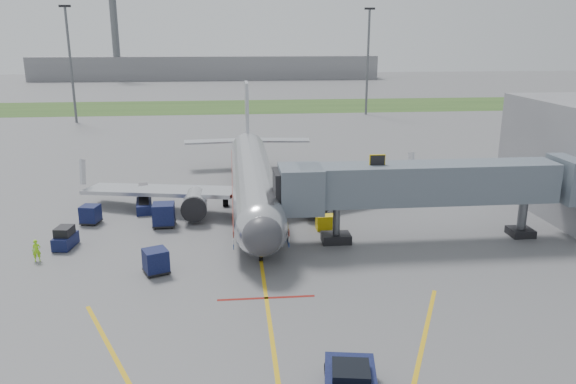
{
  "coord_description": "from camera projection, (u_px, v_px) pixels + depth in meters",
  "views": [
    {
      "loc": [
        -1.81,
        -35.29,
        15.64
      ],
      "look_at": [
        2.59,
        8.4,
        3.2
      ],
      "focal_mm": 35.0,
      "sensor_mm": 36.0,
      "label": 1
    }
  ],
  "objects": [
    {
      "name": "jet_bridge",
      "position": [
        425.0,
        184.0,
        43.03
      ],
      "size": [
        25.3,
        4.0,
        6.9
      ],
      "color": "slate",
      "rests_on": "ground"
    },
    {
      "name": "light_mast_left",
      "position": [
        70.0,
        62.0,
        99.4
      ],
      "size": [
        2.0,
        0.44,
        20.4
      ],
      "color": "#595B60",
      "rests_on": "ground"
    },
    {
      "name": "ground",
      "position": [
        263.0,
        272.0,
        38.22
      ],
      "size": [
        400.0,
        400.0,
        0.0
      ],
      "primitive_type": "plane",
      "color": "#565659",
      "rests_on": "ground"
    },
    {
      "name": "grass_strip",
      "position": [
        240.0,
        107.0,
        124.38
      ],
      "size": [
        300.0,
        25.0,
        0.01
      ],
      "primitive_type": "cube",
      "color": "#2D4C1E",
      "rests_on": "ground"
    },
    {
      "name": "light_mast_right",
      "position": [
        368.0,
        59.0,
        109.5
      ],
      "size": [
        2.0,
        0.44,
        20.4
      ],
      "color": "#595B60",
      "rests_on": "ground"
    },
    {
      "name": "belt_loader",
      "position": [
        144.0,
        205.0,
        51.3
      ],
      "size": [
        1.81,
        4.25,
        2.02
      ],
      "color": "#0B0E33",
      "rests_on": "ground"
    },
    {
      "name": "baggage_cart_c",
      "position": [
        164.0,
        215.0,
        46.96
      ],
      "size": [
        1.88,
        1.88,
        1.97
      ],
      "color": "#0B0E33",
      "rests_on": "ground"
    },
    {
      "name": "ground_power_cart",
      "position": [
        326.0,
        223.0,
        46.26
      ],
      "size": [
        1.57,
        1.08,
        1.23
      ],
      "color": "yellow",
      "rests_on": "ground"
    },
    {
      "name": "apron_markings",
      "position": [
        270.0,
        326.0,
        31.14
      ],
      "size": [
        21.52,
        50.0,
        0.01
      ],
      "color": "gold",
      "rests_on": "ground"
    },
    {
      "name": "airliner",
      "position": [
        253.0,
        179.0,
        52.1
      ],
      "size": [
        32.1,
        35.67,
        10.25
      ],
      "color": "silver",
      "rests_on": "ground"
    },
    {
      "name": "baggage_tug",
      "position": [
        65.0,
        238.0,
        42.36
      ],
      "size": [
        1.53,
        2.48,
        1.63
      ],
      "color": "#0B0E33",
      "rests_on": "ground"
    },
    {
      "name": "control_tower",
      "position": [
        115.0,
        28.0,
        187.6
      ],
      "size": [
        4.0,
        4.0,
        30.0
      ],
      "color": "#595B60",
      "rests_on": "ground"
    },
    {
      "name": "baggage_cart_b",
      "position": [
        90.0,
        214.0,
        47.66
      ],
      "size": [
        1.76,
        1.76,
        1.6
      ],
      "color": "#0B0E33",
      "rests_on": "ground"
    },
    {
      "name": "baggage_cart_a",
      "position": [
        156.0,
        261.0,
        37.75
      ],
      "size": [
        2.05,
        2.05,
        1.68
      ],
      "color": "#0B0E33",
      "rests_on": "ground"
    },
    {
      "name": "ramp_worker",
      "position": [
        37.0,
        251.0,
        39.77
      ],
      "size": [
        0.67,
        0.54,
        1.6
      ],
      "primitive_type": "imported",
      "rotation": [
        0.0,
        0.0,
        0.29
      ],
      "color": "#96ED1B",
      "rests_on": "ground"
    },
    {
      "name": "distant_terminal",
      "position": [
        207.0,
        67.0,
        198.91
      ],
      "size": [
        120.0,
        14.0,
        8.0
      ],
      "primitive_type": "cube",
      "color": "slate",
      "rests_on": "ground"
    }
  ]
}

